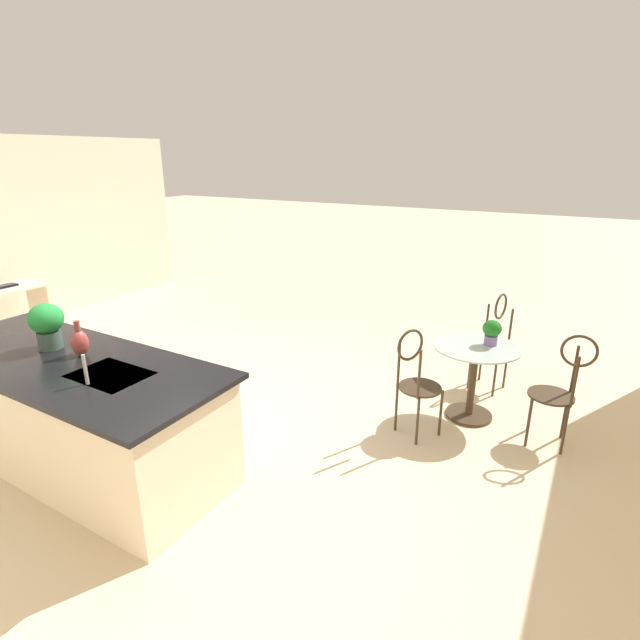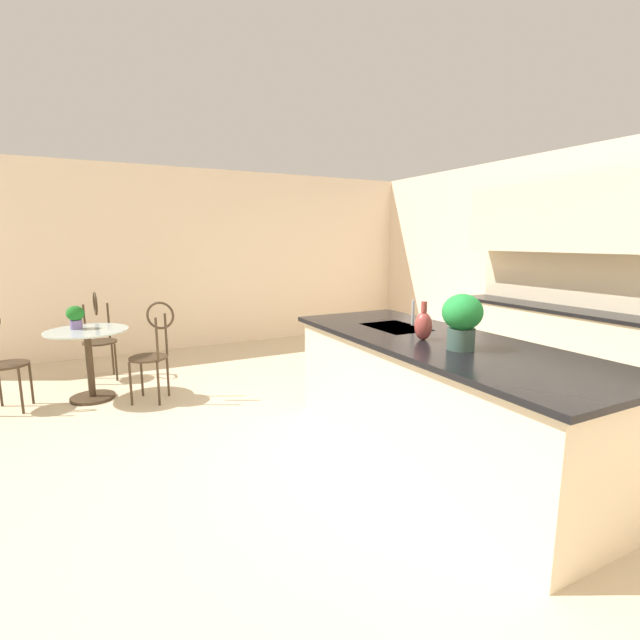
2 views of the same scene
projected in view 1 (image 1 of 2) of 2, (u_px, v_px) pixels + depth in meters
The scene contains 10 objects.
ground_plane at pixel (183, 423), 4.61m from camera, with size 40.00×40.00×0.00m, color beige.
kitchen_island at pixel (74, 411), 3.90m from camera, with size 2.80×1.06×0.92m.
bistro_table at pixel (473, 374), 4.59m from camera, with size 0.80×0.80×0.74m.
chair_near_window at pixel (560, 385), 4.10m from camera, with size 0.50×0.41×1.04m.
chair_by_island at pixel (416, 378), 4.24m from camera, with size 0.51×0.52×1.04m.
chair_toward_desk at pixel (494, 338), 5.17m from camera, with size 0.45×0.51×1.04m.
sink_faucet at pixel (85, 370), 3.31m from camera, with size 0.02×0.02×0.22m, color #B2B5BA.
potted_plant_on_table at pixel (492, 331), 4.48m from camera, with size 0.17×0.17×0.24m.
potted_plant_counter_near at pixel (47, 323), 3.90m from camera, with size 0.27×0.27×0.38m.
vase_on_counter at pixel (80, 342), 3.80m from camera, with size 0.13×0.13×0.29m.
Camera 1 is at (-3.16, 2.83, 2.42)m, focal length 27.15 mm.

